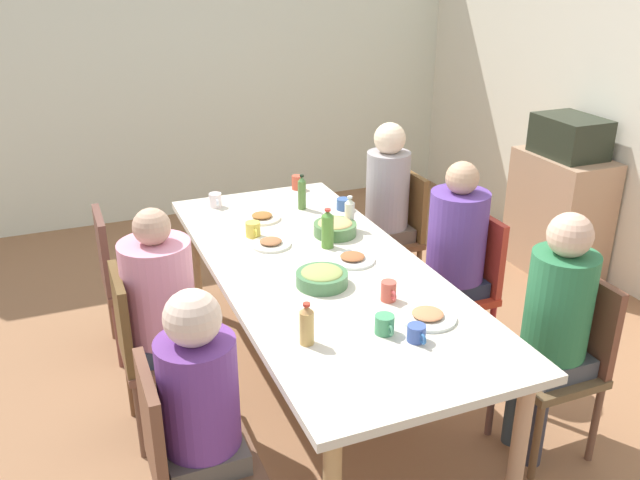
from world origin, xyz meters
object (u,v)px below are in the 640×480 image
Objects in this scene: cup_0 at (215,200)px; chair_5 at (564,355)px; cup_5 at (297,183)px; bottle_2 at (350,214)px; plate_1 at (262,217)px; side_cabinet at (558,214)px; microwave at (570,136)px; person_3 at (203,405)px; bottle_0 at (302,193)px; bowl_1 at (322,277)px; cup_6 at (344,204)px; plate_2 at (428,316)px; chair_0 at (465,281)px; chair_2 at (147,345)px; dining_table at (320,278)px; chair_3 at (183,455)px; plate_3 at (271,243)px; cup_2 at (253,229)px; bottle_1 at (307,325)px; cup_3 at (385,325)px; plate_0 at (352,258)px; person_0 at (455,247)px; cup_1 at (389,291)px; cup_4 at (417,333)px; bowl_0 at (335,227)px; bottle_3 at (328,229)px; person_1 at (386,199)px; chair_1 at (396,229)px; person_5 at (555,317)px; chair_4 at (124,274)px.

chair_5 is at bearing 31.96° from cup_0.
bottle_2 reaches higher than cup_5.
plate_1 is 2.33m from side_cabinet.
bottle_2 is 1.92m from microwave.
bottle_0 is at bearing 148.20° from person_3.
cup_6 is at bearing 150.11° from bowl_1.
plate_2 is (-0.16, -0.66, 0.27)m from chair_5.
chair_2 is (-0.00, -1.80, 0.00)m from chair_0.
chair_2 is at bearing -30.44° from cup_0.
dining_table is at bearing -70.96° from microwave.
plate_3 is at bearing 147.53° from chair_3.
dining_table is 20.46× the size of cup_6.
bottle_2 is at bearing 79.00° from cup_2.
bottle_1 reaches higher than dining_table.
bottle_1 reaches higher than cup_3.
person_3 reaches higher than chair_0.
bottle_2 is at bearing 157.47° from plate_0.
person_0 is 5.53× the size of plate_1.
cup_1 is at bearing 19.22° from dining_table.
person_0 reaches higher than plate_2.
person_3 is at bearing -81.22° from plate_2.
microwave is at bearing 96.04° from cup_2.
plate_3 is at bearing 150.78° from person_3.
chair_2 is at bearing -128.95° from cup_4.
chair_0 is 7.37× the size of cup_6.
chair_5 reaches higher than bowl_0.
plate_3 is 0.60m from bottle_0.
chair_2 is 4.01× the size of bottle_3.
microwave reaches higher than plate_0.
cup_1 is at bearing -12.60° from bottle_2.
dining_table is 0.56m from bottle_2.
plate_3 is (-1.18, -1.05, 0.27)m from chair_5.
person_3 is 4.87× the size of bowl_0.
cup_0 is at bearing -101.73° from person_1.
cup_4 is 1.06× the size of cup_5.
bottle_2 reaches higher than chair_1.
chair_0 is 1.62m from microwave.
bowl_0 is at bearing -154.35° from person_5.
cup_0 is at bearing -78.61° from cup_5.
bowl_0 is 0.97× the size of bowl_1.
chair_3 is at bearing -31.17° from cup_5.
bottle_2 is at bearing -47.14° from person_1.
cup_0 is 0.93× the size of cup_6.
plate_1 is 0.88× the size of bowl_1.
dining_table is 23.19× the size of cup_1.
person_1 is 10.41× the size of cup_2.
bottle_1 is at bearing -60.88° from side_cabinet.
bottle_0 is at bearing -139.93° from chair_0.
cup_2 is (0.32, 0.70, 0.30)m from chair_4.
chair_4 is at bearing -140.52° from cup_1.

